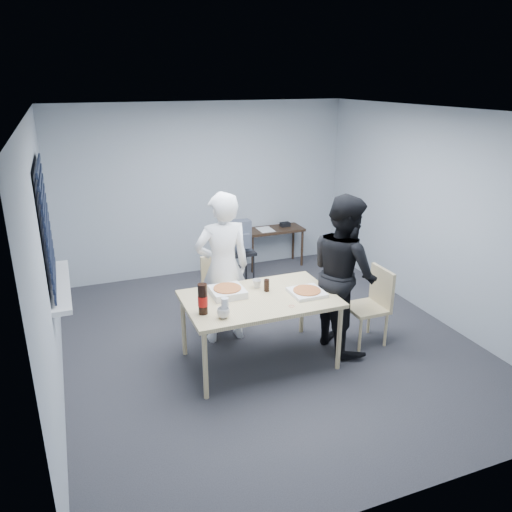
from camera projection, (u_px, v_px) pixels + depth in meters
name	position (u px, v px, depth m)	size (l,w,h in m)	color
room	(49.00, 235.00, 4.97)	(5.00, 5.00, 5.00)	#2B2A2F
dining_table	(259.00, 302.00, 5.21)	(1.56, 0.99, 0.76)	beige
chair_far	(220.00, 287.00, 6.07)	(0.42, 0.42, 0.89)	beige
chair_right	(373.00, 300.00, 5.70)	(0.42, 0.42, 0.89)	beige
person_white	(223.00, 268.00, 5.63)	(0.65, 0.42, 1.77)	white
person_black	(344.00, 273.00, 5.50)	(0.86, 0.47, 1.77)	black
side_table	(274.00, 233.00, 8.03)	(0.94, 0.42, 0.63)	#332414
stool	(240.00, 257.00, 7.27)	(0.40, 0.40, 0.55)	black
backpack	(240.00, 236.00, 7.14)	(0.32, 0.23, 0.45)	#575A63
pizza_box_a	(227.00, 291.00, 5.23)	(0.34, 0.34, 0.09)	white
pizza_box_b	(307.00, 292.00, 5.26)	(0.34, 0.34, 0.05)	white
mug_a	(223.00, 313.00, 4.74)	(0.12, 0.12, 0.10)	silver
mug_b	(257.00, 284.00, 5.41)	(0.10, 0.10, 0.09)	silver
cola_glass	(267.00, 285.00, 5.32)	(0.06, 0.06, 0.13)	black
soda_bottle	(203.00, 300.00, 4.78)	(0.10, 0.10, 0.31)	black
plastic_cups	(225.00, 306.00, 4.78)	(0.07, 0.07, 0.18)	silver
rubber_band	(292.00, 306.00, 4.98)	(0.06, 0.06, 0.00)	red
papers	(265.00, 230.00, 7.94)	(0.23, 0.31, 0.01)	white
black_box	(285.00, 224.00, 8.11)	(0.15, 0.11, 0.07)	black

